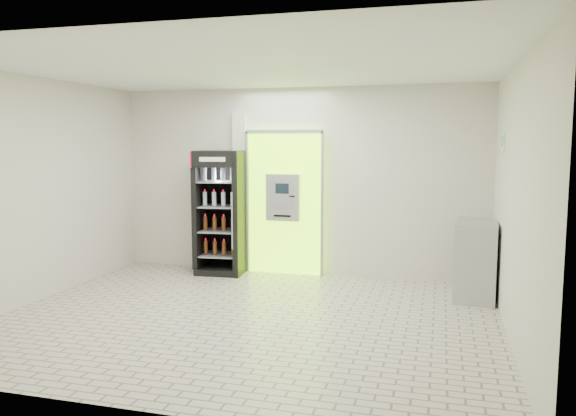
% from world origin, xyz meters
% --- Properties ---
extents(ground, '(6.00, 6.00, 0.00)m').
position_xyz_m(ground, '(0.00, 0.00, 0.00)').
color(ground, '#BCB29C').
rests_on(ground, ground).
extents(room_shell, '(6.00, 6.00, 6.00)m').
position_xyz_m(room_shell, '(0.00, 0.00, 1.84)').
color(room_shell, beige).
rests_on(room_shell, ground).
extents(atm_assembly, '(1.30, 0.24, 2.33)m').
position_xyz_m(atm_assembly, '(-0.20, 2.41, 1.17)').
color(atm_assembly, '#96FF0E').
rests_on(atm_assembly, ground).
extents(pillar, '(0.22, 0.11, 2.60)m').
position_xyz_m(pillar, '(-0.98, 2.45, 1.30)').
color(pillar, silver).
rests_on(pillar, ground).
extents(beverage_cooler, '(0.81, 0.75, 2.00)m').
position_xyz_m(beverage_cooler, '(-1.20, 2.17, 0.96)').
color(beverage_cooler, black).
rests_on(beverage_cooler, ground).
extents(steel_cabinet, '(0.61, 0.85, 1.07)m').
position_xyz_m(steel_cabinet, '(2.72, 1.60, 0.54)').
color(steel_cabinet, '#9EA1A5').
rests_on(steel_cabinet, ground).
extents(exit_sign, '(0.02, 0.22, 0.26)m').
position_xyz_m(exit_sign, '(2.99, 1.40, 2.12)').
color(exit_sign, white).
rests_on(exit_sign, room_shell).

